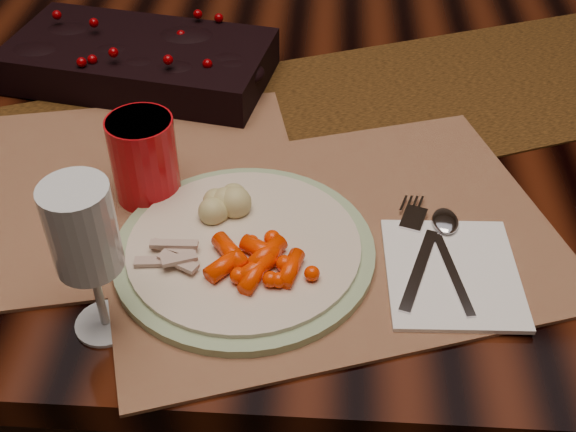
# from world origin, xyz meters

# --- Properties ---
(floor) EXTENTS (5.00, 5.00, 0.00)m
(floor) POSITION_xyz_m (0.00, 0.00, 0.00)
(floor) COLOR black
(floor) RESTS_ON ground
(dining_table) EXTENTS (1.80, 1.00, 0.75)m
(dining_table) POSITION_xyz_m (0.00, 0.00, 0.38)
(dining_table) COLOR black
(dining_table) RESTS_ON floor
(table_runner) EXTENTS (1.57, 0.88, 0.00)m
(table_runner) POSITION_xyz_m (0.05, -0.02, 0.75)
(table_runner) COLOR #3C2B0F
(table_runner) RESTS_ON dining_table
(centerpiece) EXTENTS (0.40, 0.26, 0.07)m
(centerpiece) POSITION_xyz_m (-0.22, 0.07, 0.79)
(centerpiece) COLOR black
(centerpiece) RESTS_ON table_runner
(placemat_main) EXTENTS (0.59, 0.50, 0.00)m
(placemat_main) POSITION_xyz_m (0.06, -0.26, 0.75)
(placemat_main) COLOR brown
(placemat_main) RESTS_ON dining_table
(placemat_second) EXTENTS (0.57, 0.47, 0.00)m
(placemat_second) POSITION_xyz_m (-0.22, -0.20, 0.75)
(placemat_second) COLOR brown
(placemat_second) RESTS_ON dining_table
(dinner_plate) EXTENTS (0.36, 0.36, 0.02)m
(dinner_plate) POSITION_xyz_m (-0.03, -0.30, 0.76)
(dinner_plate) COLOR beige
(dinner_plate) RESTS_ON placemat_main
(baby_carrots) EXTENTS (0.12, 0.10, 0.02)m
(baby_carrots) POSITION_xyz_m (-0.01, -0.35, 0.78)
(baby_carrots) COLOR #F93000
(baby_carrots) RESTS_ON dinner_plate
(mashed_potatoes) EXTENTS (0.09, 0.08, 0.04)m
(mashed_potatoes) POSITION_xyz_m (-0.05, -0.25, 0.79)
(mashed_potatoes) COLOR #DCCF82
(mashed_potatoes) RESTS_ON dinner_plate
(turkey_shreds) EXTENTS (0.07, 0.06, 0.02)m
(turkey_shreds) POSITION_xyz_m (-0.10, -0.33, 0.78)
(turkey_shreds) COLOR #C1B3A7
(turkey_shreds) RESTS_ON dinner_plate
(napkin) EXTENTS (0.14, 0.17, 0.01)m
(napkin) POSITION_xyz_m (0.19, -0.32, 0.76)
(napkin) COLOR white
(napkin) RESTS_ON placemat_main
(fork) EXTENTS (0.07, 0.16, 0.00)m
(fork) POSITION_xyz_m (0.16, -0.30, 0.76)
(fork) COLOR #B8B8B8
(fork) RESTS_ON napkin
(spoon) EXTENTS (0.06, 0.15, 0.00)m
(spoon) POSITION_xyz_m (0.19, -0.30, 0.76)
(spoon) COLOR #ACAEC5
(spoon) RESTS_ON napkin
(red_cup) EXTENTS (0.08, 0.08, 0.11)m
(red_cup) POSITION_xyz_m (-0.15, -0.20, 0.81)
(red_cup) COLOR #B30A11
(red_cup) RESTS_ON placemat_main
(wine_glass) EXTENTS (0.07, 0.07, 0.17)m
(wine_glass) POSITION_xyz_m (-0.16, -0.41, 0.84)
(wine_glass) COLOR #B1C1CC
(wine_glass) RESTS_ON dining_table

